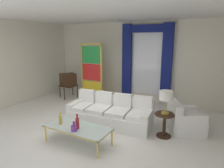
% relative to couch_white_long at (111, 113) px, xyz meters
% --- Properties ---
extents(ground_plane, '(16.00, 16.00, 0.00)m').
position_rel_couch_white_long_xyz_m(ground_plane, '(-0.28, -0.50, -0.31)').
color(ground_plane, white).
extents(wall_rear, '(8.00, 0.12, 3.00)m').
position_rel_couch_white_long_xyz_m(wall_rear, '(-0.28, 2.56, 1.19)').
color(wall_rear, silver).
rests_on(wall_rear, ground).
extents(wall_left, '(0.12, 7.00, 3.00)m').
position_rel_couch_white_long_xyz_m(wall_left, '(-3.94, 0.10, 1.19)').
color(wall_left, silver).
rests_on(wall_left, ground).
extents(ceiling_slab, '(8.00, 7.60, 0.04)m').
position_rel_couch_white_long_xyz_m(ceiling_slab, '(-0.28, 0.30, 2.71)').
color(ceiling_slab, white).
extents(curtained_window, '(2.00, 0.17, 2.70)m').
position_rel_couch_white_long_xyz_m(curtained_window, '(0.14, 2.39, 1.44)').
color(curtained_window, white).
rests_on(curtained_window, ground).
extents(couch_white_long, '(2.41, 1.15, 0.86)m').
position_rel_couch_white_long_xyz_m(couch_white_long, '(0.00, 0.00, 0.00)').
color(couch_white_long, white).
rests_on(couch_white_long, ground).
extents(coffee_table, '(1.54, 0.67, 0.41)m').
position_rel_couch_white_long_xyz_m(coffee_table, '(-0.12, -1.33, 0.07)').
color(coffee_table, silver).
rests_on(coffee_table, ground).
extents(bottle_blue_decanter, '(0.08, 0.08, 0.34)m').
position_rel_couch_white_long_xyz_m(bottle_blue_decanter, '(-0.06, -1.41, 0.24)').
color(bottle_blue_decanter, maroon).
rests_on(bottle_blue_decanter, coffee_table).
extents(bottle_crystal_tall, '(0.13, 0.13, 0.22)m').
position_rel_couch_white_long_xyz_m(bottle_crystal_tall, '(-0.05, -1.54, 0.18)').
color(bottle_crystal_tall, '#753384').
rests_on(bottle_crystal_tall, coffee_table).
extents(bottle_amber_squat, '(0.07, 0.07, 0.29)m').
position_rel_couch_white_long_xyz_m(bottle_amber_squat, '(-0.56, -1.42, 0.22)').
color(bottle_amber_squat, gold).
rests_on(bottle_amber_squat, coffee_table).
extents(vintage_tv, '(0.72, 0.75, 1.35)m').
position_rel_couch_white_long_xyz_m(vintage_tv, '(-2.76, 1.37, 0.42)').
color(vintage_tv, '#382314').
rests_on(vintage_tv, ground).
extents(armchair_white, '(1.10, 1.09, 0.80)m').
position_rel_couch_white_long_xyz_m(armchair_white, '(1.89, 0.46, -0.02)').
color(armchair_white, white).
rests_on(armchair_white, ground).
extents(stained_glass_divider, '(0.95, 0.05, 2.20)m').
position_rel_couch_white_long_xyz_m(stained_glass_divider, '(-1.76, 1.59, 0.75)').
color(stained_glass_divider, gold).
rests_on(stained_glass_divider, ground).
extents(peacock_figurine, '(0.44, 0.60, 0.50)m').
position_rel_couch_white_long_xyz_m(peacock_figurine, '(-1.44, 1.18, -0.09)').
color(peacock_figurine, beige).
rests_on(peacock_figurine, ground).
extents(round_side_table, '(0.48, 0.48, 0.59)m').
position_rel_couch_white_long_xyz_m(round_side_table, '(1.53, -0.05, 0.05)').
color(round_side_table, '#382314').
rests_on(round_side_table, ground).
extents(table_lamp_brass, '(0.32, 0.32, 0.57)m').
position_rel_couch_white_long_xyz_m(table_lamp_brass, '(1.53, -0.05, 0.72)').
color(table_lamp_brass, '#B29338').
rests_on(table_lamp_brass, round_side_table).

